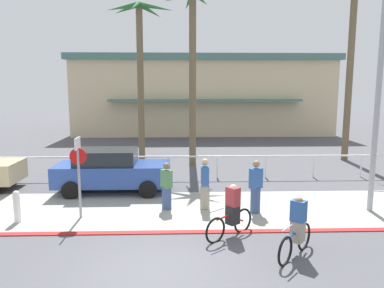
{
  "coord_description": "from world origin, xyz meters",
  "views": [
    {
      "loc": [
        0.51,
        -7.93,
        4.13
      ],
      "look_at": [
        0.97,
        6.0,
        1.96
      ],
      "focal_mm": 35.07,
      "sensor_mm": 36.0,
      "label": 1
    }
  ],
  "objects_px": {
    "car_blue_1": "(112,170)",
    "cyclist_red_1": "(232,212)",
    "pedestrian_2": "(167,188)",
    "palm_tree_3": "(352,35)",
    "pedestrian_1": "(256,189)",
    "pedestrian_0": "(205,186)",
    "stop_sign_bike_lane": "(78,166)",
    "cyclist_blue_0": "(297,229)",
    "bollard_2": "(17,206)",
    "palm_tree_1": "(140,45)",
    "palm_tree_2": "(192,41)",
    "streetlight_curb": "(383,81)"
  },
  "relations": [
    {
      "from": "palm_tree_3",
      "to": "cyclist_red_1",
      "type": "height_order",
      "value": "palm_tree_3"
    },
    {
      "from": "palm_tree_2",
      "to": "pedestrian_2",
      "type": "height_order",
      "value": "palm_tree_2"
    },
    {
      "from": "pedestrian_2",
      "to": "cyclist_blue_0",
      "type": "bearing_deg",
      "value": -47.48
    },
    {
      "from": "pedestrian_0",
      "to": "stop_sign_bike_lane",
      "type": "bearing_deg",
      "value": -169.53
    },
    {
      "from": "palm_tree_2",
      "to": "palm_tree_3",
      "type": "bearing_deg",
      "value": 5.86
    },
    {
      "from": "stop_sign_bike_lane",
      "to": "car_blue_1",
      "type": "bearing_deg",
      "value": 80.81
    },
    {
      "from": "cyclist_blue_0",
      "to": "stop_sign_bike_lane",
      "type": "bearing_deg",
      "value": 154.57
    },
    {
      "from": "bollard_2",
      "to": "pedestrian_0",
      "type": "height_order",
      "value": "pedestrian_0"
    },
    {
      "from": "pedestrian_0",
      "to": "pedestrian_2",
      "type": "distance_m",
      "value": 1.29
    },
    {
      "from": "pedestrian_0",
      "to": "streetlight_curb",
      "type": "bearing_deg",
      "value": -6.32
    },
    {
      "from": "palm_tree_3",
      "to": "pedestrian_1",
      "type": "bearing_deg",
      "value": -128.07
    },
    {
      "from": "stop_sign_bike_lane",
      "to": "cyclist_blue_0",
      "type": "distance_m",
      "value": 6.69
    },
    {
      "from": "cyclist_red_1",
      "to": "pedestrian_1",
      "type": "xyz_separation_m",
      "value": [
        1.04,
        1.89,
        0.12
      ]
    },
    {
      "from": "stop_sign_bike_lane",
      "to": "pedestrian_0",
      "type": "height_order",
      "value": "stop_sign_bike_lane"
    },
    {
      "from": "pedestrian_1",
      "to": "pedestrian_2",
      "type": "relative_size",
      "value": 1.1
    },
    {
      "from": "streetlight_curb",
      "to": "pedestrian_2",
      "type": "relative_size",
      "value": 4.69
    },
    {
      "from": "bollard_2",
      "to": "palm_tree_3",
      "type": "bearing_deg",
      "value": 33.15
    },
    {
      "from": "streetlight_curb",
      "to": "palm_tree_1",
      "type": "relative_size",
      "value": 0.87
    },
    {
      "from": "car_blue_1",
      "to": "pedestrian_1",
      "type": "xyz_separation_m",
      "value": [
        5.12,
        -2.63,
        -0.05
      ]
    },
    {
      "from": "cyclist_red_1",
      "to": "pedestrian_1",
      "type": "distance_m",
      "value": 2.16
    },
    {
      "from": "palm_tree_1",
      "to": "palm_tree_3",
      "type": "relative_size",
      "value": 0.89
    },
    {
      "from": "pedestrian_0",
      "to": "car_blue_1",
      "type": "bearing_deg",
      "value": 148.01
    },
    {
      "from": "cyclist_red_1",
      "to": "pedestrian_2",
      "type": "distance_m",
      "value": 3.0
    },
    {
      "from": "pedestrian_0",
      "to": "palm_tree_3",
      "type": "bearing_deg",
      "value": 44.32
    },
    {
      "from": "palm_tree_1",
      "to": "cyclist_blue_0",
      "type": "xyz_separation_m",
      "value": [
        5.0,
        -12.64,
        -5.63
      ]
    },
    {
      "from": "palm_tree_2",
      "to": "palm_tree_1",
      "type": "bearing_deg",
      "value": 148.14
    },
    {
      "from": "bollard_2",
      "to": "car_blue_1",
      "type": "bearing_deg",
      "value": 54.78
    },
    {
      "from": "stop_sign_bike_lane",
      "to": "cyclist_red_1",
      "type": "bearing_deg",
      "value": -19.37
    },
    {
      "from": "stop_sign_bike_lane",
      "to": "bollard_2",
      "type": "xyz_separation_m",
      "value": [
        -1.82,
        -0.33,
        -1.16
      ]
    },
    {
      "from": "palm_tree_2",
      "to": "streetlight_curb",
      "type": "bearing_deg",
      "value": -54.45
    },
    {
      "from": "streetlight_curb",
      "to": "cyclist_blue_0",
      "type": "height_order",
      "value": "streetlight_curb"
    },
    {
      "from": "streetlight_curb",
      "to": "cyclist_red_1",
      "type": "height_order",
      "value": "streetlight_curb"
    },
    {
      "from": "palm_tree_1",
      "to": "cyclist_red_1",
      "type": "bearing_deg",
      "value": -72.6
    },
    {
      "from": "cyclist_red_1",
      "to": "pedestrian_1",
      "type": "bearing_deg",
      "value": 61.02
    },
    {
      "from": "bollard_2",
      "to": "pedestrian_1",
      "type": "bearing_deg",
      "value": 4.78
    },
    {
      "from": "pedestrian_0",
      "to": "cyclist_red_1",
      "type": "bearing_deg",
      "value": -76.09
    },
    {
      "from": "car_blue_1",
      "to": "pedestrian_2",
      "type": "height_order",
      "value": "car_blue_1"
    },
    {
      "from": "bollard_2",
      "to": "cyclist_blue_0",
      "type": "distance_m",
      "value": 8.19
    },
    {
      "from": "car_blue_1",
      "to": "cyclist_red_1",
      "type": "bearing_deg",
      "value": -47.95
    },
    {
      "from": "car_blue_1",
      "to": "cyclist_red_1",
      "type": "distance_m",
      "value": 6.09
    },
    {
      "from": "palm_tree_3",
      "to": "palm_tree_1",
      "type": "bearing_deg",
      "value": 175.65
    },
    {
      "from": "palm_tree_1",
      "to": "cyclist_blue_0",
      "type": "height_order",
      "value": "palm_tree_1"
    },
    {
      "from": "stop_sign_bike_lane",
      "to": "palm_tree_1",
      "type": "distance_m",
      "value": 10.89
    },
    {
      "from": "pedestrian_1",
      "to": "pedestrian_2",
      "type": "height_order",
      "value": "pedestrian_1"
    },
    {
      "from": "stop_sign_bike_lane",
      "to": "car_blue_1",
      "type": "distance_m",
      "value": 3.06
    },
    {
      "from": "streetlight_curb",
      "to": "pedestrian_0",
      "type": "xyz_separation_m",
      "value": [
        -5.48,
        0.61,
        -3.47
      ]
    },
    {
      "from": "cyclist_blue_0",
      "to": "pedestrian_0",
      "type": "distance_m",
      "value": 4.1
    },
    {
      "from": "cyclist_red_1",
      "to": "pedestrian_0",
      "type": "distance_m",
      "value": 2.41
    },
    {
      "from": "palm_tree_2",
      "to": "cyclist_red_1",
      "type": "xyz_separation_m",
      "value": [
        0.76,
        -9.65,
        -5.66
      ]
    },
    {
      "from": "stop_sign_bike_lane",
      "to": "bollard_2",
      "type": "bearing_deg",
      "value": -169.67
    }
  ]
}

